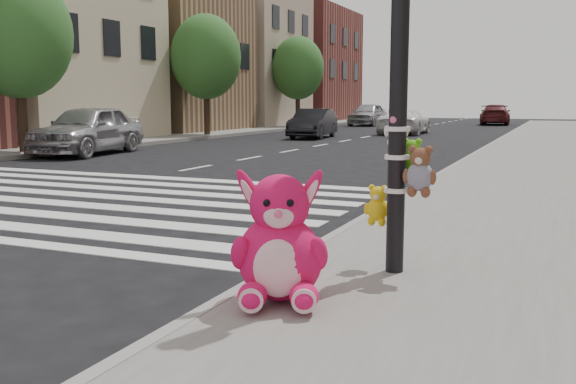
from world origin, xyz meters
The scene contains 19 objects.
ground centered at (0.00, 0.00, 0.00)m, with size 120.00×120.00×0.00m, color black.
sidewalk_far centered at (-13.50, 20.00, 0.07)m, with size 6.00×80.00×0.14m, color slate.
curb_edge centered at (1.55, 10.00, 0.07)m, with size 0.12×80.00×0.15m, color gray.
crosswalk centered at (-4.50, 5.20, 0.01)m, with size 11.00×6.00×0.01m, color silver, non-canonical shape.
bld_far_b centered at (-15.50, 17.00, 5.50)m, with size 6.00×8.00×11.00m, color beige.
bld_far_c centered at (-15.50, 26.00, 4.00)m, with size 6.00×8.00×8.00m, color #9B7853.
bld_far_d centered at (-15.50, 35.00, 5.00)m, with size 6.00×8.00×10.00m, color tan.
bld_far_e centered at (-15.50, 46.00, 4.50)m, with size 6.00×10.00×9.00m, color brown.
signal_pole centered at (2.62, 1.81, 1.76)m, with size 0.70×0.49×4.00m.
tree_far_a centered at (-11.20, 11.00, 3.65)m, with size 3.20×3.20×5.44m.
tree_far_b centered at (-11.20, 22.00, 3.65)m, with size 3.20×3.20×5.44m.
tree_far_c centered at (-11.20, 33.00, 3.65)m, with size 3.20×3.20×5.44m.
pink_bunny centered at (2.00, 0.57, 0.57)m, with size 0.87×0.94×1.06m.
red_teddy centered at (1.80, 1.54, 0.23)m, with size 0.12×0.08×0.18m, color #B61233, non-canonical shape.
car_silver_far centered at (-9.80, 12.25, 0.79)m, with size 1.85×4.61×1.57m, color #AAA9AE.
car_dark_far centered at (-6.50, 23.40, 0.66)m, with size 1.40×4.02×1.32m, color black.
car_white_near centered at (-3.50, 28.53, 0.62)m, with size 2.06×4.46×1.24m, color white.
car_maroon_near centered at (-0.53, 43.61, 0.70)m, with size 1.97×4.84×1.40m, color #54181C.
car_silver_deep centered at (-8.31, 38.45, 0.77)m, with size 1.83×4.54×1.55m, color #AAAAAF.
Camera 1 is at (3.96, -3.83, 1.69)m, focal length 40.00 mm.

